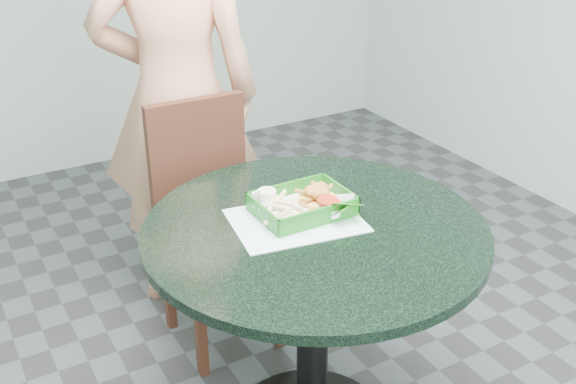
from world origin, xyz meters
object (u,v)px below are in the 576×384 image
crab_sandwich (317,200)px  sauce_ramekin (267,200)px  diner_person (175,62)px  dining_chair (210,209)px  cafe_table (314,282)px  food_basket (302,214)px

crab_sandwich → sauce_ramekin: crab_sandwich is taller
sauce_ramekin → diner_person: bearing=87.1°
dining_chair → crab_sandwich: bearing=-79.0°
cafe_table → food_basket: bearing=84.7°
cafe_table → dining_chair: dining_chair is taller
cafe_table → dining_chair: (-0.04, 0.66, -0.05)m
diner_person → dining_chair: bearing=111.0°
dining_chair → crab_sandwich: size_ratio=8.03×
sauce_ramekin → crab_sandwich: bearing=-28.6°
diner_person → sauce_ramekin: bearing=110.8°
cafe_table → sauce_ramekin: sauce_ramekin is taller
diner_person → cafe_table: bearing=115.6°
crab_sandwich → dining_chair: bearing=100.1°
crab_sandwich → diner_person: bearing=95.9°
dining_chair → crab_sandwich: (0.10, -0.58, 0.27)m
cafe_table → crab_sandwich: crab_sandwich is taller
cafe_table → food_basket: size_ratio=3.62×
diner_person → crab_sandwich: 0.90m
diner_person → food_basket: (0.04, -0.87, -0.24)m
food_basket → cafe_table: bearing=-95.3°
cafe_table → crab_sandwich: (0.06, 0.08, 0.22)m
diner_person → sauce_ramekin: 0.83m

